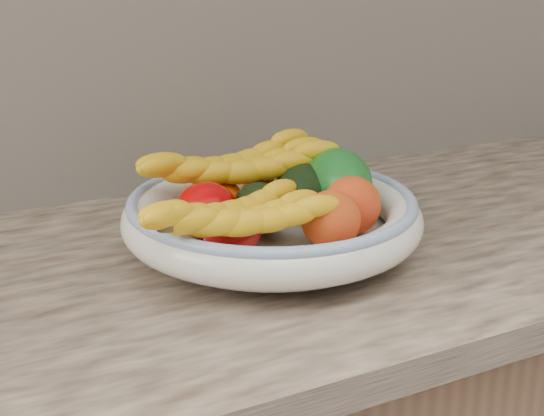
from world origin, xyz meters
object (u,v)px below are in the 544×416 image
Objects in this scene: fruit_bowl at (272,216)px; banana_bunch_back at (236,172)px; green_mango at (338,183)px; banana_bunch_front at (236,222)px.

fruit_bowl is 0.10m from banana_bunch_back.
banana_bunch_back is at bearing 155.73° from green_mango.
green_mango reaches higher than banana_bunch_front.
fruit_bowl is at bearing -83.72° from banana_bunch_back.
fruit_bowl is at bearing -165.46° from green_mango.
green_mango is at bearing -33.23° from banana_bunch_back.
fruit_bowl is 1.32× the size of banana_bunch_back.
green_mango is at bearing 16.37° from banana_bunch_front.
banana_bunch_front is at bearing -115.71° from banana_bunch_back.
banana_bunch_back is 1.16× the size of banana_bunch_front.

